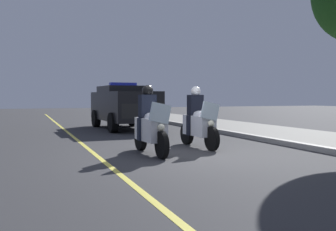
% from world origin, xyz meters
% --- Properties ---
extents(ground_plane, '(80.00, 80.00, 0.00)m').
position_xyz_m(ground_plane, '(0.00, 0.00, 0.00)').
color(ground_plane, '#333335').
extents(curb_strip, '(48.00, 0.24, 0.15)m').
position_xyz_m(curb_strip, '(0.00, 3.39, 0.07)').
color(curb_strip, '#9E9B93').
rests_on(curb_strip, ground).
extents(lane_stripe_center, '(48.00, 0.12, 0.01)m').
position_xyz_m(lane_stripe_center, '(0.00, -2.15, 0.00)').
color(lane_stripe_center, '#E0D14C').
rests_on(lane_stripe_center, ground).
extents(police_motorcycle_lead_left, '(2.14, 0.59, 1.72)m').
position_xyz_m(police_motorcycle_lead_left, '(-0.59, -0.86, 0.70)').
color(police_motorcycle_lead_left, black).
rests_on(police_motorcycle_lead_left, ground).
extents(police_motorcycle_lead_right, '(2.14, 0.59, 1.72)m').
position_xyz_m(police_motorcycle_lead_right, '(-1.31, 0.80, 0.70)').
color(police_motorcycle_lead_right, black).
rests_on(police_motorcycle_lead_right, ground).
extents(police_suv, '(4.97, 2.23, 2.05)m').
position_xyz_m(police_suv, '(-8.07, 0.36, 1.07)').
color(police_suv, black).
rests_on(police_suv, ground).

